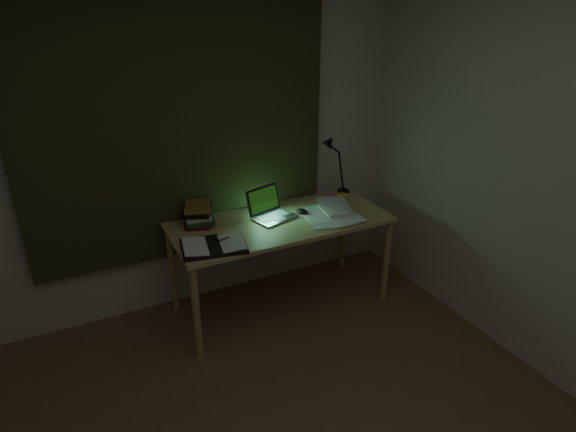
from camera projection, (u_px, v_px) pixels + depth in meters
name	position (u px, v px, depth m)	size (l,w,h in m)	color
wall_back	(180.00, 148.00, 3.44)	(3.50, 0.00, 2.50)	beige
curtain	(179.00, 122.00, 3.33)	(2.20, 0.06, 2.00)	#33361B
desk	(281.00, 264.00, 3.69)	(1.61, 0.70, 0.73)	tan
laptop	(274.00, 205.00, 3.53)	(0.30, 0.34, 0.22)	silver
open_textbook	(214.00, 245.00, 3.15)	(0.41, 0.30, 0.04)	white
book_stack	(197.00, 214.00, 3.45)	(0.20, 0.23, 0.16)	white
loose_papers	(326.00, 211.00, 3.67)	(0.38, 0.40, 0.02)	white
mouse	(302.00, 211.00, 3.64)	(0.07, 0.11, 0.04)	black
sticky_yellow	(343.00, 195.00, 3.97)	(0.08, 0.08, 0.02)	yellow
sticky_pink	(331.00, 196.00, 3.97)	(0.07, 0.07, 0.02)	pink
desk_lamp	(345.00, 163.00, 3.96)	(0.34, 0.27, 0.52)	black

